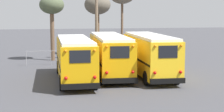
% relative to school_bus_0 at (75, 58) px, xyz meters
% --- Properties ---
extents(ground_plane, '(160.00, 160.00, 0.00)m').
position_rel_school_bus_0_xyz_m(ground_plane, '(3.04, 0.69, -1.76)').
color(ground_plane, '#424247').
extents(school_bus_0, '(2.58, 9.40, 3.22)m').
position_rel_school_bus_0_xyz_m(school_bus_0, '(0.00, 0.00, 0.00)').
color(school_bus_0, '#E5A00C').
rests_on(school_bus_0, ground).
extents(school_bus_1, '(2.94, 10.29, 3.29)m').
position_rel_school_bus_0_xyz_m(school_bus_1, '(3.04, 1.84, 0.02)').
color(school_bus_1, '#E5A00C').
rests_on(school_bus_1, ground).
extents(school_bus_2, '(2.80, 9.65, 3.35)m').
position_rel_school_bus_0_xyz_m(school_bus_2, '(6.08, 0.67, 0.07)').
color(school_bus_2, yellow).
rests_on(school_bus_2, ground).
extents(utility_pole, '(1.80, 0.33, 8.61)m').
position_rel_school_bus_0_xyz_m(utility_pole, '(3.26, 10.59, 2.66)').
color(utility_pole, '#75604C').
rests_on(utility_pole, ground).
extents(bare_tree_0, '(2.60, 2.60, 6.90)m').
position_rel_school_bus_0_xyz_m(bare_tree_0, '(-1.39, 11.43, 3.94)').
color(bare_tree_0, brown).
rests_on(bare_tree_0, ground).
extents(bare_tree_1, '(3.13, 3.13, 7.22)m').
position_rel_school_bus_0_xyz_m(bare_tree_1, '(4.06, 15.13, 4.15)').
color(bare_tree_1, brown).
rests_on(bare_tree_1, ground).
extents(fence_line, '(14.14, 0.06, 1.42)m').
position_rel_school_bus_0_xyz_m(fence_line, '(3.04, 8.09, -0.78)').
color(fence_line, '#939399').
rests_on(fence_line, ground).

